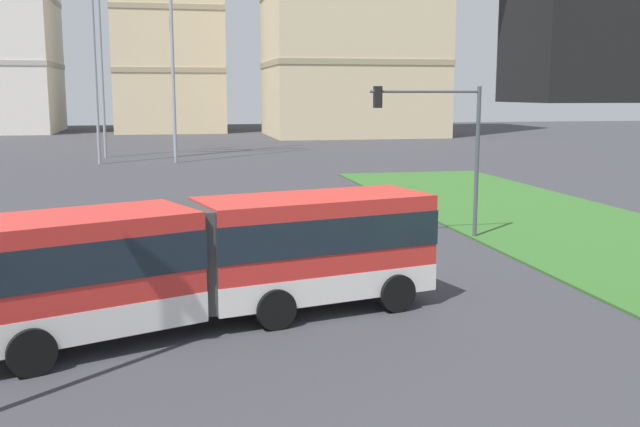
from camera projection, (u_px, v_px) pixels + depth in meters
articulated_bus at (212, 259)px, 17.99m from camera, size 11.95×6.03×3.00m
car_maroon_sedan at (131, 232)px, 26.17m from camera, size 4.59×2.46×1.58m
traffic_light_far_right at (442, 134)px, 28.08m from camera, size 4.40×0.28×5.89m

